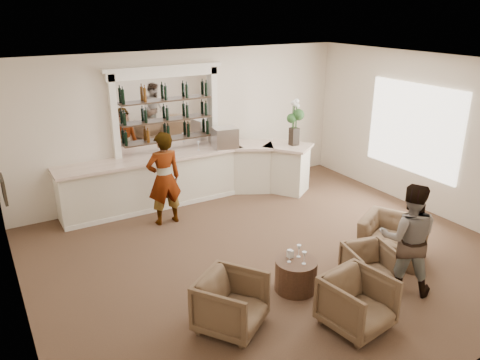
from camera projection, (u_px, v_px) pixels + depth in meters
name	position (u px, v px, depth m)	size (l,w,h in m)	color
ground	(271.00, 255.00, 8.35)	(8.00, 8.00, 0.00)	brown
room_shell	(259.00, 118.00, 8.18)	(8.04, 7.02, 3.32)	beige
bar_counter	(191.00, 177.00, 10.49)	(5.72, 1.80, 1.14)	#ECE6CD
back_bar_alcove	(167.00, 111.00, 10.16)	(2.64, 0.25, 3.00)	white
cocktail_table	(296.00, 275.00, 7.27)	(0.65, 0.65, 0.50)	#4D2E21
sommelier	(164.00, 179.00, 9.27)	(0.70, 0.46, 1.91)	gray
guest	(408.00, 238.00, 7.05)	(0.86, 0.67, 1.77)	gray
armchair_left	(231.00, 303.00, 6.34)	(0.83, 0.86, 0.78)	brown
armchair_center	(357.00, 303.00, 6.36)	(0.83, 0.85, 0.77)	brown
armchair_right	(369.00, 265.00, 7.39)	(0.70, 0.72, 0.66)	brown
armchair_far	(394.00, 238.00, 8.20)	(1.08, 0.94, 0.70)	brown
espresso_machine	(225.00, 138.00, 10.58)	(0.53, 0.44, 0.46)	silver
flower_vase	(295.00, 119.00, 10.64)	(0.28, 0.28, 1.07)	black
wine_glass_bar_left	(221.00, 144.00, 10.59)	(0.07, 0.07, 0.21)	white
wine_glass_bar_right	(198.00, 146.00, 10.42)	(0.07, 0.07, 0.21)	white
wine_glass_tbl_a	(289.00, 256.00, 7.11)	(0.07, 0.07, 0.21)	white
wine_glass_tbl_b	(299.00, 251.00, 7.25)	(0.07, 0.07, 0.21)	white
wine_glass_tbl_c	(304.00, 258.00, 7.06)	(0.07, 0.07, 0.21)	white
napkin_holder	(290.00, 254.00, 7.26)	(0.08, 0.08, 0.12)	white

